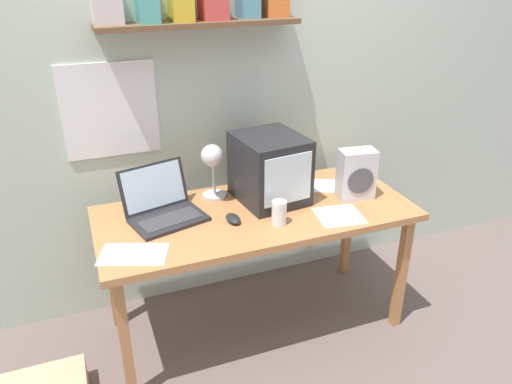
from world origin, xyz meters
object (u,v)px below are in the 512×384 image
at_px(corner_desk, 256,222).
at_px(printed_handout, 134,254).
at_px(laptop, 162,205).
at_px(juice_glass, 279,214).
at_px(open_notebook, 339,216).
at_px(computer_mouse, 233,219).
at_px(loose_paper_near_monitor, 316,186).
at_px(space_heater, 356,174).
at_px(desk_lamp, 212,162).
at_px(crt_monitor, 270,168).

height_order(corner_desk, printed_handout, printed_handout).
bearing_deg(laptop, juice_glass, -43.21).
height_order(open_notebook, printed_handout, same).
distance_m(laptop, juice_glass, 0.56).
height_order(computer_mouse, loose_paper_near_monitor, computer_mouse).
xyz_separation_m(space_heater, printed_handout, (-1.15, -0.14, -0.13)).
bearing_deg(desk_lamp, laptop, -146.78).
distance_m(crt_monitor, printed_handout, 0.80).
bearing_deg(printed_handout, desk_lamp, 37.91).
distance_m(desk_lamp, open_notebook, 0.67).
bearing_deg(crt_monitor, desk_lamp, 157.65).
relative_size(desk_lamp, open_notebook, 1.29).
bearing_deg(computer_mouse, desk_lamp, 95.61).
bearing_deg(loose_paper_near_monitor, computer_mouse, -158.65).
height_order(corner_desk, laptop, laptop).
relative_size(juice_glass, loose_paper_near_monitor, 0.36).
relative_size(corner_desk, open_notebook, 6.45).
distance_m(laptop, space_heater, 0.98).
xyz_separation_m(computer_mouse, loose_paper_near_monitor, (0.55, 0.21, -0.01)).
height_order(open_notebook, loose_paper_near_monitor, same).
xyz_separation_m(computer_mouse, open_notebook, (0.49, -0.13, -0.01)).
height_order(desk_lamp, juice_glass, desk_lamp).
xyz_separation_m(laptop, open_notebook, (0.79, -0.30, -0.06)).
distance_m(corner_desk, printed_handout, 0.65).
height_order(laptop, open_notebook, laptop).
distance_m(crt_monitor, loose_paper_near_monitor, 0.34).
bearing_deg(computer_mouse, crt_monitor, 32.91).
bearing_deg(crt_monitor, laptop, 171.95).
bearing_deg(desk_lamp, printed_handout, -122.42).
bearing_deg(printed_handout, computer_mouse, 13.96).
height_order(laptop, printed_handout, laptop).
xyz_separation_m(space_heater, open_notebook, (-0.18, -0.16, -0.13)).
relative_size(juice_glass, space_heater, 0.45).
distance_m(juice_glass, loose_paper_near_monitor, 0.47).
distance_m(open_notebook, loose_paper_near_monitor, 0.35).
distance_m(computer_mouse, loose_paper_near_monitor, 0.59).
bearing_deg(corner_desk, open_notebook, -29.41).
bearing_deg(open_notebook, printed_handout, 179.27).
bearing_deg(computer_mouse, space_heater, 2.15).
xyz_separation_m(corner_desk, loose_paper_near_monitor, (0.41, 0.15, 0.07)).
bearing_deg(computer_mouse, corner_desk, 25.35).
height_order(desk_lamp, space_heater, desk_lamp).
relative_size(corner_desk, laptop, 3.90).
bearing_deg(laptop, loose_paper_near_monitor, -11.90).
xyz_separation_m(desk_lamp, printed_handout, (-0.46, -0.36, -0.21)).
distance_m(desk_lamp, printed_handout, 0.62).
height_order(crt_monitor, loose_paper_near_monitor, crt_monitor).
relative_size(desk_lamp, loose_paper_near_monitor, 0.96).
bearing_deg(printed_handout, laptop, 57.70).
relative_size(juice_glass, open_notebook, 0.48).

